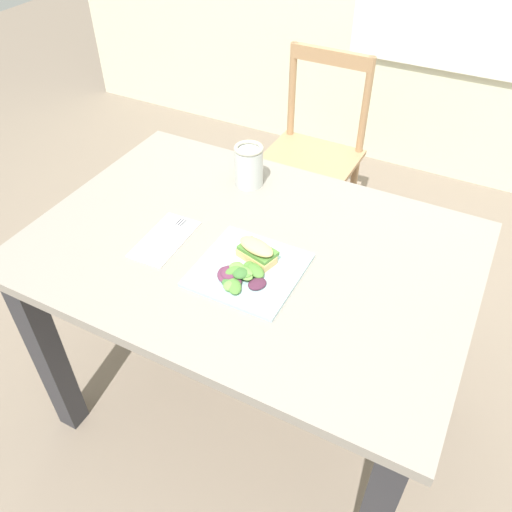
% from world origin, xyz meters
% --- Properties ---
extents(ground_plane, '(8.82, 8.82, 0.00)m').
position_xyz_m(ground_plane, '(0.00, 0.00, 0.00)').
color(ground_plane, '#7A6B5B').
extents(dining_table, '(1.18, 0.82, 0.74)m').
position_xyz_m(dining_table, '(-0.03, -0.06, 0.61)').
color(dining_table, gray).
rests_on(dining_table, ground).
extents(chair_wooden_far, '(0.40, 0.40, 0.87)m').
position_xyz_m(chair_wooden_far, '(-0.23, 0.91, 0.45)').
color(chair_wooden_far, tan).
rests_on(chair_wooden_far, ground).
extents(plate_lunch, '(0.26, 0.26, 0.01)m').
position_xyz_m(plate_lunch, '(0.02, -0.15, 0.74)').
color(plate_lunch, silver).
rests_on(plate_lunch, dining_table).
extents(sandwich_half_front, '(0.11, 0.08, 0.06)m').
position_xyz_m(sandwich_half_front, '(0.02, -0.11, 0.78)').
color(sandwich_half_front, '#DBB270').
rests_on(sandwich_half_front, plate_lunch).
extents(salad_mixed_greens, '(0.14, 0.14, 0.03)m').
position_xyz_m(salad_mixed_greens, '(0.02, -0.19, 0.76)').
color(salad_mixed_greens, '#3D7033').
rests_on(salad_mixed_greens, plate_lunch).
extents(napkin_folded, '(0.12, 0.21, 0.00)m').
position_xyz_m(napkin_folded, '(-0.24, -0.14, 0.74)').
color(napkin_folded, silver).
rests_on(napkin_folded, dining_table).
extents(fork_on_napkin, '(0.03, 0.19, 0.00)m').
position_xyz_m(fork_on_napkin, '(-0.24, -0.12, 0.75)').
color(fork_on_napkin, silver).
rests_on(fork_on_napkin, napkin_folded).
extents(mason_jar_iced_tea, '(0.09, 0.09, 0.13)m').
position_xyz_m(mason_jar_iced_tea, '(-0.17, 0.20, 0.80)').
color(mason_jar_iced_tea, '#995623').
rests_on(mason_jar_iced_tea, dining_table).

